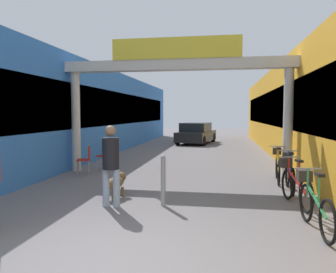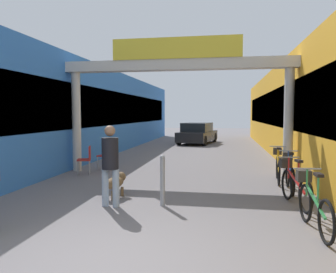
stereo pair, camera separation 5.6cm
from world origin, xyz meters
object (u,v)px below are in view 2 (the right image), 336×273
cafe_chair_red_farther (107,154)px  bicycle_orange_farthest (278,166)px  parked_car_black (197,133)px  cafe_chair_red_nearer (86,157)px  bollard_post_metal (163,180)px  dog_on_leash (116,182)px  bicycle_blue_third (290,173)px  pedestrian_with_dog (110,161)px  bicycle_green_nearest (313,203)px  bicycle_red_second (294,184)px

cafe_chair_red_farther → bicycle_orange_farthest: bearing=-10.5°
parked_car_black → cafe_chair_red_nearer: bearing=-102.7°
bicycle_orange_farthest → bollard_post_metal: (-2.75, -3.01, 0.10)m
cafe_chair_red_nearer → parked_car_black: 11.62m
dog_on_leash → cafe_chair_red_nearer: bearing=125.8°
bicycle_blue_third → dog_on_leash: bearing=-161.5°
cafe_chair_red_farther → pedestrian_with_dog: bearing=-68.6°
bicycle_green_nearest → pedestrian_with_dog: bearing=169.0°
dog_on_leash → bicycle_red_second: size_ratio=0.46×
dog_on_leash → parked_car_black: parked_car_black is taller
bicycle_blue_third → cafe_chair_red_farther: bearing=158.8°
pedestrian_with_dog → parked_car_black: 14.60m
pedestrian_with_dog → bicycle_red_second: pedestrian_with_dog is taller
dog_on_leash → bollard_post_metal: bearing=-23.2°
bicycle_green_nearest → dog_on_leash: bearing=159.3°
cafe_chair_red_farther → bicycle_blue_third: bearing=-21.2°
bicycle_green_nearest → cafe_chair_red_nearer: size_ratio=1.90×
bicycle_red_second → parked_car_black: 14.14m
bicycle_blue_third → bicycle_orange_farthest: size_ratio=1.00×
dog_on_leash → bicycle_green_nearest: size_ratio=0.46×
pedestrian_with_dog → parked_car_black: size_ratio=0.39×
dog_on_leash → cafe_chair_red_nearer: 3.10m
bicycle_orange_farthest → cafe_chair_red_farther: bicycle_orange_farthest is taller
bicycle_red_second → cafe_chair_red_nearer: size_ratio=1.89×
pedestrian_with_dog → bicycle_orange_farthest: size_ratio=0.99×
bicycle_red_second → pedestrian_with_dog: bearing=-167.9°
bicycle_orange_farthest → parked_car_black: parked_car_black is taller
bicycle_green_nearest → bollard_post_metal: (-2.69, 0.95, 0.10)m
bicycle_green_nearest → parked_car_black: parked_car_black is taller
dog_on_leash → bollard_post_metal: size_ratio=0.73×
pedestrian_with_dog → bollard_post_metal: (1.04, 0.23, -0.41)m
bicycle_blue_third → bicycle_orange_farthest: same height
cafe_chair_red_farther → parked_car_black: (2.26, 10.34, 0.10)m
bicycle_blue_third → cafe_chair_red_nearer: (-5.85, 1.16, 0.10)m
cafe_chair_red_nearer → bicycle_orange_farthest: bearing=-0.1°
bicycle_green_nearest → cafe_chair_red_farther: (-5.40, 4.98, 0.10)m
bicycle_orange_farthest → dog_on_leash: bearing=-147.7°
bicycle_red_second → bicycle_orange_farthest: same height
pedestrian_with_dog → dog_on_leash: bearing=101.0°
dog_on_leash → bollard_post_metal: (1.19, -0.51, 0.20)m
dog_on_leash → bicycle_red_second: bicycle_red_second is taller
bicycle_green_nearest → bollard_post_metal: bearing=160.5°
bicycle_green_nearest → bollard_post_metal: 2.86m
cafe_chair_red_nearer → dog_on_leash: bearing=-54.2°
bicycle_blue_third → cafe_chair_red_nearer: size_ratio=1.90×
dog_on_leash → bollard_post_metal: 1.31m
pedestrian_with_dog → cafe_chair_red_farther: size_ratio=1.87×
bicycle_red_second → bollard_post_metal: bearing=-168.1°
bicycle_green_nearest → bicycle_blue_third: bearing=86.7°
pedestrian_with_dog → dog_on_leash: 0.97m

